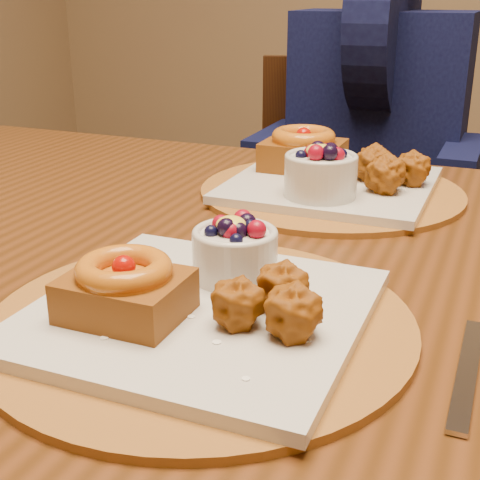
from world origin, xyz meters
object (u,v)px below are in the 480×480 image
(dining_table, at_px, (280,303))
(place_setting_far, at_px, (328,176))
(chair_far, at_px, (347,231))
(place_setting_near, at_px, (200,301))
(diner, at_px, (380,93))

(dining_table, relative_size, place_setting_far, 4.21)
(place_setting_far, xyz_separation_m, chair_far, (-0.10, 0.58, -0.29))
(place_setting_near, height_order, chair_far, chair_far)
(place_setting_far, distance_m, diner, 0.61)
(place_setting_far, bearing_deg, diner, 94.74)
(place_setting_near, distance_m, diner, 1.04)
(place_setting_far, relative_size, diner, 0.50)
(place_setting_near, bearing_deg, chair_far, 95.65)
(dining_table, distance_m, diner, 0.84)
(dining_table, bearing_deg, place_setting_near, -90.56)
(chair_far, bearing_deg, place_setting_near, -101.57)
(dining_table, bearing_deg, chair_far, 97.31)
(place_setting_far, bearing_deg, place_setting_near, -89.82)
(place_setting_near, relative_size, chair_far, 0.43)
(place_setting_far, height_order, diner, diner)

